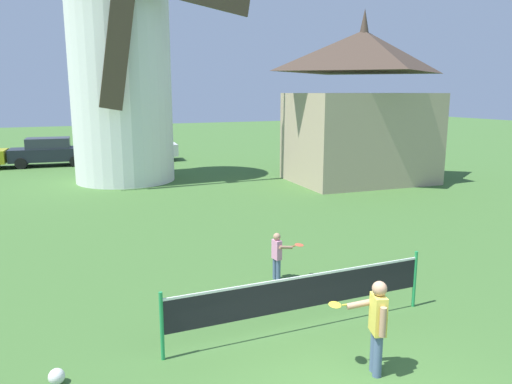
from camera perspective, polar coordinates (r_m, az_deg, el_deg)
The scene contains 8 objects.
windmill at distance 23.42m, azimuth -15.56°, elevation 15.95°, with size 10.39×5.16×13.70m.
tennis_net at distance 8.56m, azimuth 5.42°, elevation -11.55°, with size 4.89×0.06×1.10m.
player_near at distance 7.45m, azimuth 13.77°, elevation -14.46°, with size 0.75×0.74×1.42m.
player_far at distance 10.73m, azimuth 2.57°, elevation -7.12°, with size 0.69×0.39×1.06m.
stray_ball at distance 7.87m, azimuth -22.13°, elevation -19.21°, with size 0.23×0.23×0.23m, color silver.
parked_car_black at distance 29.76m, azimuth -22.90°, elevation 4.36°, with size 4.15×2.15×1.56m.
parked_car_silver at distance 30.10m, azimuth -13.01°, elevation 5.04°, with size 4.15×2.22×1.56m.
chapel at distance 22.91m, azimuth 12.07°, elevation 9.36°, with size 6.54×4.95×7.60m.
Camera 1 is at (-3.44, -4.66, 4.02)m, focal length 34.49 mm.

